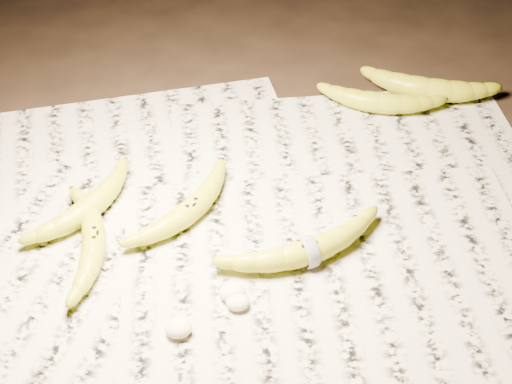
{
  "coord_description": "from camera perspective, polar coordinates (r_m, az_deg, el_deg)",
  "views": [
    {
      "loc": [
        -0.02,
        -0.71,
        0.72
      ],
      "look_at": [
        0.03,
        0.0,
        0.05
      ],
      "focal_mm": 50.0,
      "sensor_mm": 36.0,
      "label": 1
    }
  ],
  "objects": [
    {
      "name": "banana_taped",
      "position": [
        0.94,
        4.2,
        -4.64
      ],
      "size": [
        0.22,
        0.13,
        0.04
      ],
      "primitive_type": null,
      "rotation": [
        0.0,
        0.0,
        0.35
      ],
      "color": "gold",
      "rests_on": "newspaper_patch"
    },
    {
      "name": "banana_left_b",
      "position": [
        1.02,
        -13.16,
        -1.03
      ],
      "size": [
        0.15,
        0.17,
        0.03
      ],
      "primitive_type": null,
      "rotation": [
        0.0,
        0.0,
        0.89
      ],
      "color": "gold",
      "rests_on": "newspaper_patch"
    },
    {
      "name": "banana_left_a",
      "position": [
        0.97,
        -12.87,
        -3.67
      ],
      "size": [
        0.07,
        0.19,
        0.03
      ],
      "primitive_type": null,
      "rotation": [
        0.0,
        0.0,
        1.67
      ],
      "color": "gold",
      "rests_on": "newspaper_patch"
    },
    {
      "name": "banana_center",
      "position": [
        0.99,
        -5.25,
        -1.29
      ],
      "size": [
        0.16,
        0.17,
        0.03
      ],
      "primitive_type": null,
      "rotation": [
        0.0,
        0.0,
        0.87
      ],
      "color": "gold",
      "rests_on": "newspaper_patch"
    },
    {
      "name": "measuring_tape",
      "position": [
        0.94,
        4.2,
        -4.64
      ],
      "size": [
        0.02,
        0.04,
        0.04
      ],
      "primitive_type": "torus",
      "rotation": [
        0.0,
        1.57,
        0.35
      ],
      "color": "white",
      "rests_on": "newspaper_patch"
    },
    {
      "name": "flesh_chunk_b",
      "position": [
        0.9,
        -1.91,
        -7.87
      ],
      "size": [
        0.03,
        0.03,
        0.02
      ],
      "primitive_type": "ellipsoid",
      "color": "#FFF4C5",
      "rests_on": "newspaper_patch"
    },
    {
      "name": "banana_upper_a",
      "position": [
        1.2,
        9.86,
        7.19
      ],
      "size": [
        0.19,
        0.1,
        0.04
      ],
      "primitive_type": null,
      "rotation": [
        0.0,
        0.0,
        -0.25
      ],
      "color": "gold",
      "rests_on": "newspaper_patch"
    },
    {
      "name": "newspaper_patch",
      "position": [
        1.0,
        -1.42,
        -2.42
      ],
      "size": [
        0.9,
        0.7,
        0.01
      ],
      "primitive_type": "cube",
      "color": "#BBB8A0",
      "rests_on": "ground"
    },
    {
      "name": "banana_upper_b",
      "position": [
        1.24,
        13.63,
        8.12
      ],
      "size": [
        0.21,
        0.12,
        0.04
      ],
      "primitive_type": null,
      "rotation": [
        0.0,
        0.0,
        -0.3
      ],
      "color": "gold",
      "rests_on": "newspaper_patch"
    },
    {
      "name": "ground",
      "position": [
        1.01,
        -1.57,
        -2.26
      ],
      "size": [
        3.0,
        3.0,
        0.0
      ],
      "primitive_type": "plane",
      "color": "black",
      "rests_on": "ground"
    },
    {
      "name": "flesh_chunk_a",
      "position": [
        0.87,
        -6.25,
        -10.63
      ],
      "size": [
        0.03,
        0.03,
        0.02
      ],
      "primitive_type": "ellipsoid",
      "color": "#FFF4C5",
      "rests_on": "newspaper_patch"
    },
    {
      "name": "flesh_chunk_c",
      "position": [
        0.89,
        -1.47,
        -8.65
      ],
      "size": [
        0.03,
        0.02,
        0.02
      ],
      "primitive_type": "ellipsoid",
      "color": "#FFF4C5",
      "rests_on": "newspaper_patch"
    }
  ]
}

